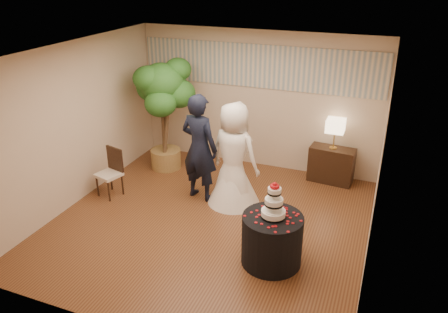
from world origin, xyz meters
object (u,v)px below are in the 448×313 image
at_px(groom, 199,148).
at_px(console, 331,165).
at_px(bride, 234,155).
at_px(side_chair, 109,173).
at_px(cake_table, 272,240).
at_px(ficus_tree, 163,115).
at_px(table_lamp, 335,134).
at_px(wedding_cake, 274,200).

xyz_separation_m(groom, console, (2.12, 1.50, -0.63)).
bearing_deg(bride, groom, 17.21).
height_order(bride, side_chair, bride).
height_order(cake_table, console, cake_table).
relative_size(groom, side_chair, 2.18).
bearing_deg(bride, ficus_tree, -12.42).
distance_m(table_lamp, ficus_tree, 3.37).
distance_m(cake_table, ficus_tree, 3.78).
bearing_deg(table_lamp, ficus_tree, -169.62).
xyz_separation_m(bride, table_lamp, (1.49, 1.45, 0.07)).
relative_size(bride, side_chair, 2.06).
bearing_deg(ficus_tree, wedding_cake, -37.81).
relative_size(ficus_tree, side_chair, 2.58).
relative_size(bride, ficus_tree, 0.80).
height_order(bride, wedding_cake, bride).
height_order(groom, ficus_tree, ficus_tree).
xyz_separation_m(cake_table, wedding_cake, (0.00, -0.00, 0.65)).
distance_m(groom, table_lamp, 2.60).
bearing_deg(table_lamp, cake_table, -97.75).
bearing_deg(ficus_tree, cake_table, -37.81).
distance_m(groom, cake_table, 2.29).
xyz_separation_m(console, ficus_tree, (-3.31, -0.61, 0.81)).
bearing_deg(bride, cake_table, 140.14).
height_order(wedding_cake, console, wedding_cake).
bearing_deg(side_chair, ficus_tree, 90.50).
bearing_deg(side_chair, wedding_cake, 1.43).
xyz_separation_m(wedding_cake, side_chair, (-3.31, 0.82, -0.57)).
height_order(cake_table, ficus_tree, ficus_tree).
bearing_deg(side_chair, cake_table, 1.43).
height_order(cake_table, table_lamp, table_lamp).
distance_m(cake_table, side_chair, 3.41).
height_order(bride, cake_table, bride).
bearing_deg(wedding_cake, table_lamp, 82.25).
bearing_deg(bride, table_lamp, -123.39).
distance_m(cake_table, table_lamp, 2.97).
height_order(console, table_lamp, table_lamp).
bearing_deg(console, wedding_cake, -92.56).
bearing_deg(ficus_tree, side_chair, -104.80).
height_order(console, ficus_tree, ficus_tree).
bearing_deg(groom, cake_table, 153.06).
height_order(groom, bride, groom).
xyz_separation_m(cake_table, table_lamp, (0.39, 2.88, 0.62)).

